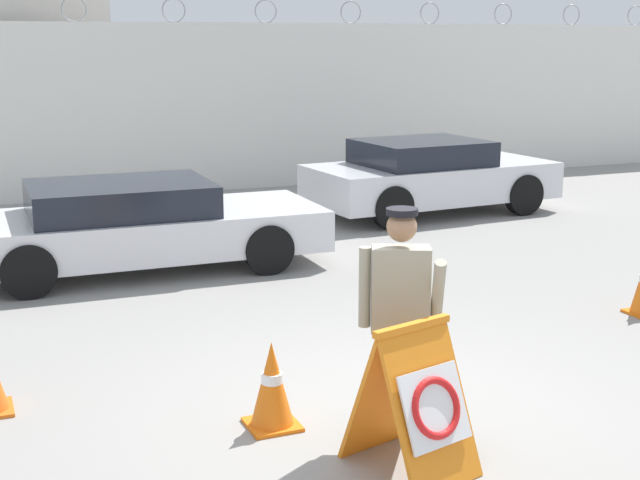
{
  "coord_description": "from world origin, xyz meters",
  "views": [
    {
      "loc": [
        -3.18,
        -6.09,
        3.0
      ],
      "look_at": [
        -0.2,
        1.12,
        1.22
      ],
      "focal_mm": 50.0,
      "sensor_mm": 36.0,
      "label": 1
    }
  ],
  "objects": [
    {
      "name": "ground_plane",
      "position": [
        0.0,
        0.0,
        0.0
      ],
      "size": [
        90.0,
        90.0,
        0.0
      ],
      "primitive_type": "plane",
      "color": "gray"
    },
    {
      "name": "perimeter_wall",
      "position": [
        0.0,
        11.15,
        1.65
      ],
      "size": [
        36.0,
        0.3,
        3.74
      ],
      "color": "silver",
      "rests_on": "ground_plane"
    },
    {
      "name": "barricade_sign",
      "position": [
        -0.34,
        -0.98,
        0.54
      ],
      "size": [
        0.83,
        0.98,
        1.08
      ],
      "rotation": [
        0.0,
        0.0,
        0.26
      ],
      "color": "orange",
      "rests_on": "ground_plane"
    },
    {
      "name": "security_guard",
      "position": [
        -0.18,
        -0.4,
        0.99
      ],
      "size": [
        0.61,
        0.56,
        1.78
      ],
      "rotation": [
        0.0,
        0.0,
        -0.42
      ],
      "color": "black",
      "rests_on": "ground_plane"
    },
    {
      "name": "traffic_cone_near",
      "position": [
        -1.04,
        0.09,
        0.35
      ],
      "size": [
        0.4,
        0.4,
        0.7
      ],
      "color": "orange",
      "rests_on": "ground_plane"
    },
    {
      "name": "parked_car_rear_sedan",
      "position": [
        -1.05,
        5.41,
        0.6
      ],
      "size": [
        4.8,
        2.02,
        1.17
      ],
      "rotation": [
        0.0,
        0.0,
        -0.01
      ],
      "color": "black",
      "rests_on": "ground_plane"
    },
    {
      "name": "parked_car_far_side",
      "position": [
        4.43,
        7.34,
        0.65
      ],
      "size": [
        4.4,
        2.23,
        1.28
      ],
      "rotation": [
        0.0,
        0.0,
        0.07
      ],
      "color": "black",
      "rests_on": "ground_plane"
    }
  ]
}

